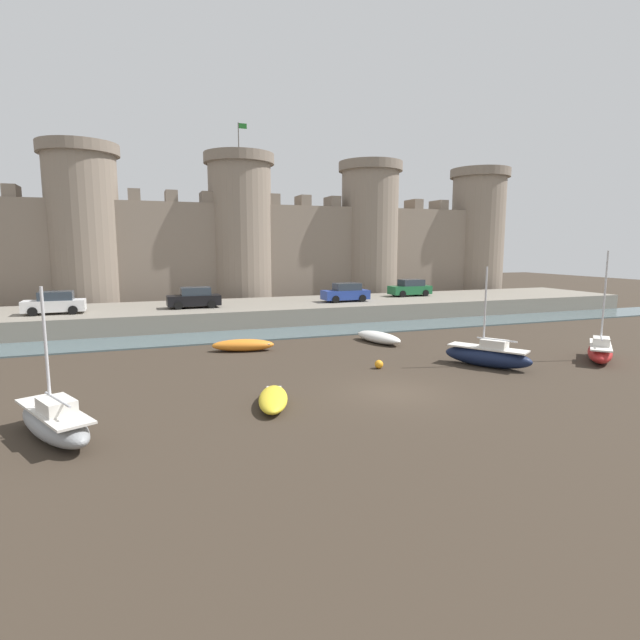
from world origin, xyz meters
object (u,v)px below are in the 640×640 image
Objects in this scene: car_quay_west at (194,298)px; mooring_buoy_near_shore at (379,364)px; rowboat_midflat_centre at (273,399)px; rowboat_foreground_centre at (243,345)px; rowboat_near_channel_right at (379,337)px; car_quay_centre_east at (55,303)px; car_quay_east at (410,288)px; car_quay_centre_west at (346,293)px; mooring_buoy_near_channel at (502,343)px; sailboat_midflat_right at (488,355)px; sailboat_near_channel_left at (600,351)px; sailboat_midflat_left at (55,421)px.

mooring_buoy_near_shore is at bearing -67.52° from car_quay_west.
rowboat_foreground_centre is at bearing 84.67° from rowboat_midflat_centre.
rowboat_near_channel_right is 1.01× the size of car_quay_centre_east.
rowboat_foreground_centre is at bearing -145.14° from car_quay_east.
car_quay_centre_west is at bearing -163.13° from car_quay_east.
rowboat_midflat_centre is 8.07× the size of mooring_buoy_near_channel.
sailboat_midflat_right is at bearing 11.52° from rowboat_midflat_centre.
rowboat_midflat_centre is 0.59× the size of sailboat_near_channel_left.
car_quay_west reaches higher than rowboat_midflat_centre.
mooring_buoy_near_shore is at bearing 167.85° from sailboat_near_channel_left.
rowboat_midflat_centre is at bearing -168.48° from sailboat_midflat_right.
mooring_buoy_near_shore is (-12.24, 2.63, -0.34)m from sailboat_near_channel_left.
rowboat_foreground_centre is 8.66× the size of mooring_buoy_near_shore.
rowboat_midflat_centre is 0.92× the size of rowboat_foreground_centre.
car_quay_west is at bearing 138.75° from mooring_buoy_near_channel.
mooring_buoy_near_channel is at bearing -41.25° from car_quay_west.
car_quay_centre_west reaches higher than mooring_buoy_near_shore.
mooring_buoy_near_channel is at bearing -74.34° from car_quay_centre_west.
car_quay_centre_west is 8.24m from car_quay_east.
car_quay_west is (-1.63, 11.01, 1.84)m from rowboat_foreground_centre.
mooring_buoy_near_channel is at bearing 16.96° from sailboat_midflat_left.
rowboat_midflat_centre is 10.89m from rowboat_foreground_centre.
car_quay_east is (20.94, 2.44, 0.00)m from car_quay_west.
rowboat_midflat_centre is 7.88m from mooring_buoy_near_shore.
car_quay_centre_east is at bearing 145.66° from sailboat_near_channel_left.
rowboat_near_channel_right is at bearing 46.46° from rowboat_midflat_centre.
rowboat_midflat_centre is at bearing -133.54° from rowboat_near_channel_right.
sailboat_near_channel_left is 1.47× the size of car_quay_east.
rowboat_near_channel_right is at bearing -2.86° from rowboat_foreground_centre.
car_quay_centre_east is at bearing 136.90° from rowboat_foreground_centre.
rowboat_near_channel_right is 9.27× the size of mooring_buoy_near_shore.
car_quay_west is at bearing 72.89° from sailboat_midflat_left.
sailboat_near_channel_left reaches higher than sailboat_midflat_right.
rowboat_midflat_centre is 24.04m from car_quay_centre_east.
mooring_buoy_near_channel is (-2.25, 5.18, -0.35)m from sailboat_near_channel_left.
sailboat_midflat_right is 1.27× the size of car_quay_east.
sailboat_midflat_left is (-19.83, -3.25, -0.03)m from sailboat_midflat_right.
car_quay_centre_west is (22.89, 0.34, 0.00)m from car_quay_centre_east.
sailboat_midflat_left is 1.21× the size of rowboat_near_channel_right.
car_quay_west and car_quay_centre_west have the same top height.
car_quay_west is 9.84m from car_quay_centre_east.
rowboat_near_channel_right is 7.79m from mooring_buoy_near_channel.
sailboat_midflat_right is at bearing -36.61° from rowboat_foreground_centre.
rowboat_midflat_centre is at bearing -95.33° from rowboat_foreground_centre.
car_quay_centre_east is at bearing 151.22° from rowboat_near_channel_right.
sailboat_near_channel_left is 1.47× the size of car_quay_centre_west.
rowboat_foreground_centre is 0.94× the size of car_quay_centre_east.
sailboat_midflat_left is at bearing -107.11° from car_quay_west.
car_quay_west reaches higher than mooring_buoy_near_channel.
mooring_buoy_near_shore is 24.58m from car_quay_centre_east.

